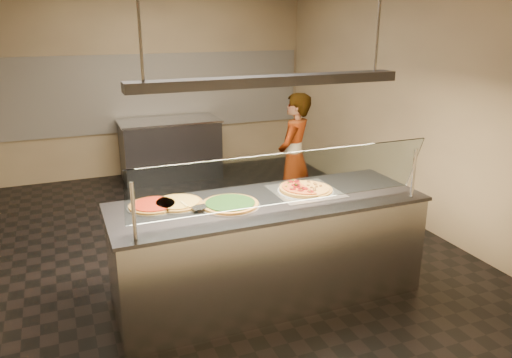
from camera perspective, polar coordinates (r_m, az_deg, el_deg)
name	(u,v)px	position (r m, az deg, el deg)	size (l,w,h in m)	color
ground	(212,243)	(5.74, -5.03, -7.27)	(5.00, 6.00, 0.02)	black
wall_back	(153,80)	(8.18, -11.69, 11.07)	(5.00, 0.02, 3.00)	tan
wall_front	(378,209)	(2.64, 13.81, -3.33)	(5.00, 0.02, 3.00)	tan
wall_right	(405,97)	(6.45, 16.67, 8.92)	(0.02, 6.00, 3.00)	tan
tile_band	(154,92)	(8.18, -11.56, 9.66)	(4.90, 0.02, 1.20)	silver
serving_counter	(268,249)	(4.49, 1.39, -8.02)	(2.73, 0.94, 0.93)	#B7B7BC
sneeze_guard	(286,179)	(3.91, 3.46, -0.03)	(2.49, 0.18, 0.54)	#B7B7BC
perforated_tray	(305,191)	(4.55, 5.65, -1.33)	(0.58, 0.58, 0.01)	silver
half_pizza_pepperoni	(294,189)	(4.49, 4.37, -1.18)	(0.25, 0.48, 0.05)	brown
half_pizza_sausage	(317,187)	(4.59, 6.95, -0.91)	(0.24, 0.48, 0.04)	brown
pizza_spinach	(230,204)	(4.19, -2.99, -2.86)	(0.51, 0.51, 0.03)	silver
pizza_cheese	(178,203)	(4.27, -8.94, -2.68)	(0.45, 0.45, 0.03)	silver
pizza_tomato	(153,205)	(4.25, -11.64, -2.92)	(0.44, 0.44, 0.03)	silver
pizza_spatula	(190,205)	(4.15, -7.51, -3.00)	(0.20, 0.23, 0.02)	#B7B7BC
prep_table	(171,149)	(7.95, -9.74, 3.40)	(1.53, 0.74, 0.93)	#414147
worker	(294,158)	(6.11, 4.37, 2.39)	(0.58, 0.38, 1.59)	#29282E
heat_lamp_housing	(269,81)	(4.06, 1.55, 11.14)	(2.30, 0.18, 0.08)	#414147
lamp_rod_left	(138,8)	(3.75, -13.32, 18.46)	(0.02, 0.02, 1.01)	#B7B7BC
lamp_rod_right	(379,10)	(4.53, 13.93, 18.26)	(0.02, 0.02, 1.01)	#B7B7BC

